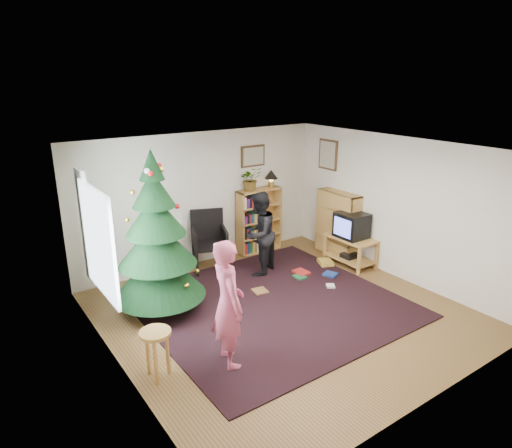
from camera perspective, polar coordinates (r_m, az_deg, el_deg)
floor at (r=7.14m, az=3.38°, el=-10.98°), size 5.00×5.00×0.00m
ceiling at (r=6.31m, az=3.81°, el=9.24°), size 5.00×5.00×0.00m
wall_back at (r=8.63m, az=-6.79°, el=3.12°), size 5.00×0.02×2.50m
wall_front at (r=5.08m, az=21.60°, el=-9.25°), size 5.00×0.02×2.50m
wall_left at (r=5.53m, az=-17.32°, el=-6.46°), size 0.02×5.00×2.50m
wall_right at (r=8.34m, az=17.18°, el=1.89°), size 0.02×5.00×2.50m
rug at (r=7.34m, az=1.92°, el=-9.99°), size 3.80×3.60×0.02m
window_pane at (r=5.99m, az=-19.08°, el=-2.15°), size 0.04×1.20×1.40m
curtain at (r=6.64m, az=-20.48°, el=-0.33°), size 0.06×0.35×1.60m
picture_back at (r=9.04m, az=-0.39°, el=8.49°), size 0.55×0.03×0.42m
picture_right at (r=9.31m, az=9.00°, el=8.56°), size 0.03×0.50×0.60m
christmas_tree at (r=6.90m, az=-12.25°, el=-2.86°), size 1.39×1.39×2.51m
bookshelf_back at (r=9.27m, az=0.37°, el=0.54°), size 0.95×0.30×1.30m
bookshelf_right at (r=9.17m, az=10.19°, el=0.06°), size 0.30×0.95×1.30m
tv_stand at (r=8.89m, az=11.69°, el=-2.93°), size 0.53×0.96×0.55m
crt_tv at (r=8.74m, az=11.87°, el=-0.14°), size 0.50×0.54×0.47m
armchair at (r=8.48m, az=-6.24°, el=-1.71°), size 0.79×0.80×1.11m
stool at (r=5.67m, az=-12.41°, el=-14.19°), size 0.38×0.38×0.63m
person_standing at (r=5.63m, az=-3.51°, el=-9.94°), size 0.50×0.66×1.65m
person_by_chair at (r=8.14m, az=0.38°, el=-1.24°), size 0.94×0.87×1.54m
potted_plant at (r=8.93m, az=-0.68°, el=5.66°), size 0.50×0.46×0.47m
table_lamp at (r=9.21m, az=1.91°, el=6.08°), size 0.27×0.27×0.36m
floor_clutter at (r=8.25m, az=6.57°, el=-6.54°), size 1.91×0.98×0.08m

